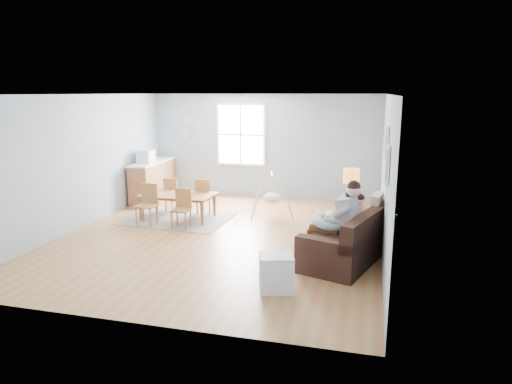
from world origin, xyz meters
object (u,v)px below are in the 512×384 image
(toddler, at_px, (353,213))
(dining_table, at_px, (177,207))
(father, at_px, (338,219))
(chair_se, at_px, (182,207))
(storage_cube, at_px, (275,272))
(chair_sw, at_px, (148,202))
(monitor, at_px, (146,157))
(chair_nw, at_px, (173,193))
(counter, at_px, (153,180))
(chair_ne, at_px, (204,195))
(sofa, at_px, (352,241))
(baby_swing, at_px, (272,197))
(floor_lamp, at_px, (351,182))

(toddler, bearing_deg, dining_table, 160.76)
(father, bearing_deg, dining_table, 153.43)
(toddler, bearing_deg, chair_se, 167.59)
(storage_cube, height_order, chair_sw, chair_sw)
(chair_se, bearing_deg, monitor, 133.66)
(chair_sw, bearing_deg, chair_nw, 86.61)
(chair_nw, height_order, counter, counter)
(chair_ne, bearing_deg, sofa, -31.41)
(sofa, height_order, toddler, toddler)
(sofa, distance_m, storage_cube, 1.82)
(chair_se, height_order, counter, counter)
(chair_sw, distance_m, counter, 2.28)
(storage_cube, bearing_deg, chair_se, 134.83)
(father, distance_m, baby_swing, 3.06)
(floor_lamp, height_order, baby_swing, floor_lamp)
(chair_nw, bearing_deg, toddler, -24.47)
(chair_ne, bearing_deg, baby_swing, 8.03)
(chair_nw, bearing_deg, baby_swing, 4.17)
(sofa, bearing_deg, floor_lamp, 97.37)
(storage_cube, bearing_deg, monitor, 134.35)
(monitor, bearing_deg, sofa, -28.11)
(storage_cube, relative_size, counter, 0.31)
(dining_table, relative_size, chair_ne, 1.92)
(chair_se, bearing_deg, chair_sw, 176.41)
(chair_sw, bearing_deg, counter, 114.21)
(dining_table, bearing_deg, father, -25.48)
(floor_lamp, xyz_separation_m, chair_ne, (-3.32, 1.37, -0.71))
(sofa, bearing_deg, chair_se, 164.25)
(storage_cube, xyz_separation_m, chair_nw, (-3.22, 3.65, 0.18))
(storage_cube, height_order, chair_ne, chair_ne)
(sofa, distance_m, counter, 6.07)
(chair_nw, xyz_separation_m, counter, (-1.00, 0.98, 0.07))
(father, height_order, chair_ne, father)
(sofa, distance_m, chair_nw, 4.72)
(baby_swing, bearing_deg, storage_cube, -76.82)
(chair_ne, bearing_deg, chair_nw, 176.72)
(sofa, distance_m, dining_table, 4.14)
(sofa, bearing_deg, storage_cube, -122.81)
(floor_lamp, bearing_deg, father, -97.94)
(storage_cube, relative_size, chair_se, 0.71)
(father, relative_size, toddler, 1.62)
(chair_nw, distance_m, monitor, 1.38)
(father, bearing_deg, sofa, 48.24)
(dining_table, relative_size, monitor, 4.33)
(monitor, bearing_deg, chair_se, -46.34)
(toddler, xyz_separation_m, storage_cube, (-0.97, -1.75, -0.48))
(dining_table, bearing_deg, chair_sw, -128.54)
(chair_nw, xyz_separation_m, chair_ne, (0.80, -0.05, 0.02))
(chair_ne, distance_m, baby_swing, 1.54)
(sofa, xyz_separation_m, dining_table, (-3.84, 1.55, -0.03))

